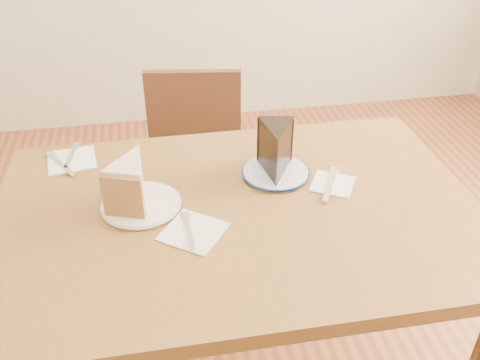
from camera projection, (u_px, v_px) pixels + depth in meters
name	position (u px, v px, depth m)	size (l,w,h in m)	color
table	(239.00, 238.00, 1.39)	(1.20, 0.80, 0.75)	#4C3014
chair_far	(195.00, 178.00, 1.97)	(0.47, 0.47, 0.83)	#31190E
plate_cream	(141.00, 205.00, 1.33)	(0.19, 0.19, 0.01)	white
plate_navy	(276.00, 173.00, 1.46)	(0.18, 0.18, 0.01)	white
carrot_cake	(133.00, 181.00, 1.31)	(0.10, 0.14, 0.11)	beige
chocolate_cake	(276.00, 153.00, 1.41)	(0.09, 0.13, 0.13)	black
napkin_cream	(193.00, 232.00, 1.25)	(0.13, 0.13, 0.00)	white
napkin_navy	(332.00, 184.00, 1.42)	(0.11, 0.11, 0.00)	white
napkin_spare	(72.00, 160.00, 1.52)	(0.13, 0.13, 0.00)	white
fork_cream	(189.00, 231.00, 1.25)	(0.01, 0.14, 0.00)	silver
knife_navy	(330.00, 184.00, 1.41)	(0.02, 0.17, 0.00)	silver
fork_spare	(72.00, 155.00, 1.53)	(0.01, 0.14, 0.00)	silver
knife_spare	(61.00, 164.00, 1.49)	(0.01, 0.16, 0.00)	silver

